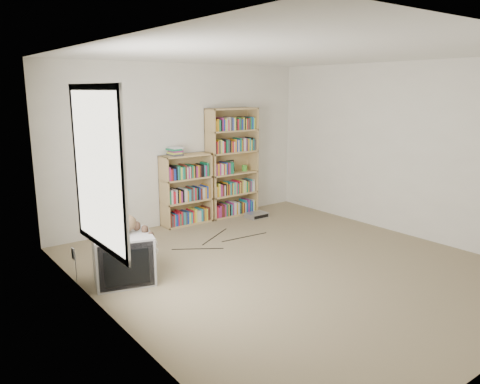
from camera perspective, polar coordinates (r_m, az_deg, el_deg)
floor at (r=5.81m, az=6.09°, el=-8.93°), size 4.50×5.00×0.01m
wall_back at (r=7.48m, az=-6.97°, el=5.74°), size 4.50×0.02×2.50m
wall_left at (r=4.28m, az=-16.05°, el=0.34°), size 0.02×5.00×2.50m
wall_right at (r=7.21m, az=19.53°, el=4.87°), size 0.02×5.00×2.50m
ceiling at (r=5.43m, az=6.72°, el=16.47°), size 4.50×5.00×0.02m
window at (r=4.44m, az=-16.97°, el=2.68°), size 0.02×1.22×1.52m
crt_tv at (r=5.42m, az=-14.05°, el=-7.79°), size 0.76×0.72×0.55m
cat at (r=5.31m, az=-13.95°, el=-4.14°), size 0.62×0.44×0.49m
bookcase_tall at (r=7.87m, az=-1.04°, el=3.29°), size 0.90×0.30×1.81m
bookcase_short at (r=7.45m, az=-6.62°, el=-0.03°), size 0.81×0.30×1.11m
book_stack at (r=7.25m, az=-7.93°, el=4.96°), size 0.19×0.25×0.13m
green_mug at (r=8.02m, az=0.51°, el=2.96°), size 0.09×0.09×0.10m
framed_print at (r=7.96m, az=-1.19°, el=3.22°), size 0.15×0.05×0.19m
dvd_player at (r=7.87m, az=2.04°, el=-2.83°), size 0.35×0.25×0.08m
wall_outlet at (r=5.57m, az=-19.68°, el=-7.08°), size 0.01×0.08×0.13m
floor_cables at (r=6.85m, az=-2.64°, el=-5.47°), size 1.20×0.70×0.01m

